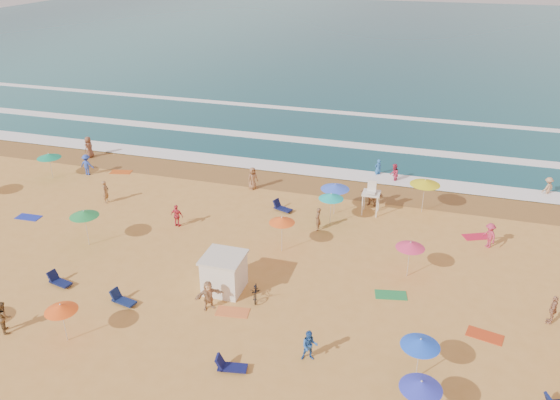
# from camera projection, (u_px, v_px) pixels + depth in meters

# --- Properties ---
(ground) EXTENTS (220.00, 220.00, 0.00)m
(ground) POSITION_uv_depth(u_px,v_px,m) (253.00, 265.00, 32.28)
(ground) COLOR gold
(ground) RESTS_ON ground
(ocean) EXTENTS (220.00, 140.00, 0.18)m
(ocean) POSITION_uv_depth(u_px,v_px,m) (397.00, 39.00, 104.79)
(ocean) COLOR #0C4756
(ocean) RESTS_ON ground
(wet_sand) EXTENTS (220.00, 220.00, 0.00)m
(wet_sand) POSITION_uv_depth(u_px,v_px,m) (305.00, 183.00, 43.07)
(wet_sand) COLOR olive
(wet_sand) RESTS_ON ground
(surf_foam) EXTENTS (200.00, 18.70, 0.05)m
(surf_foam) POSITION_uv_depth(u_px,v_px,m) (328.00, 145.00, 50.64)
(surf_foam) COLOR white
(surf_foam) RESTS_ON ground
(cabana) EXTENTS (2.00, 2.00, 2.00)m
(cabana) POSITION_uv_depth(u_px,v_px,m) (224.00, 274.00, 29.64)
(cabana) COLOR white
(cabana) RESTS_ON ground
(cabana_roof) EXTENTS (2.20, 2.20, 0.12)m
(cabana_roof) POSITION_uv_depth(u_px,v_px,m) (223.00, 257.00, 29.18)
(cabana_roof) COLOR silver
(cabana_roof) RESTS_ON cabana
(bicycle) EXTENTS (0.99, 1.68, 0.83)m
(bicycle) POSITION_uv_depth(u_px,v_px,m) (256.00, 292.00, 29.15)
(bicycle) COLOR black
(bicycle) RESTS_ON ground
(lifeguard_stand) EXTENTS (1.20, 1.20, 2.10)m
(lifeguard_stand) POSITION_uv_depth(u_px,v_px,m) (371.00, 200.00, 37.92)
(lifeguard_stand) COLOR white
(lifeguard_stand) RESTS_ON ground
(beach_umbrellas) EXTENTS (60.01, 25.19, 0.73)m
(beach_umbrellas) POSITION_uv_depth(u_px,v_px,m) (281.00, 229.00, 31.98)
(beach_umbrellas) COLOR #12936A
(beach_umbrellas) RESTS_ON ground
(loungers) EXTENTS (35.10, 23.37, 0.34)m
(loungers) POSITION_uv_depth(u_px,v_px,m) (331.00, 337.00, 26.20)
(loungers) COLOR #0E1647
(loungers) RESTS_ON ground
(towels) EXTENTS (41.38, 26.60, 0.03)m
(towels) POSITION_uv_depth(u_px,v_px,m) (240.00, 285.00, 30.44)
(towels) COLOR #DC4E1B
(towels) RESTS_ON ground
(beachgoers) EXTENTS (44.87, 25.80, 2.14)m
(beachgoers) POSITION_uv_depth(u_px,v_px,m) (254.00, 211.00, 36.90)
(beachgoers) COLOR brown
(beachgoers) RESTS_ON ground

